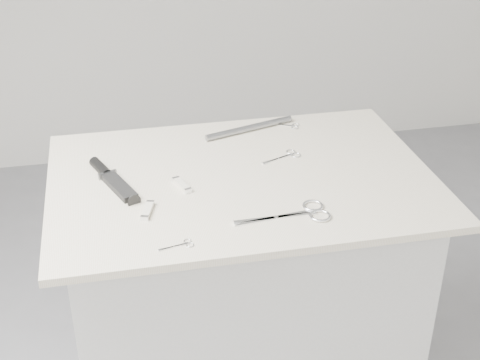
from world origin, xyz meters
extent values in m
cube|color=silver|center=(0.00, 0.00, 0.45)|extent=(0.90, 0.60, 0.90)
cube|color=beige|center=(0.00, 0.00, 0.91)|extent=(1.00, 0.70, 0.02)
cube|color=white|center=(0.04, -0.22, 0.92)|extent=(0.20, 0.04, 0.00)
cylinder|color=white|center=(0.04, -0.22, 0.92)|extent=(0.01, 0.01, 0.01)
torus|color=white|center=(0.14, -0.19, 0.92)|extent=(0.05, 0.05, 0.01)
torus|color=white|center=(0.14, -0.24, 0.92)|extent=(0.05, 0.05, 0.01)
cube|color=white|center=(0.12, 0.07, 0.92)|extent=(0.10, 0.06, 0.00)
cylinder|color=white|center=(0.12, 0.07, 0.92)|extent=(0.01, 0.01, 0.00)
torus|color=white|center=(0.16, 0.10, 0.92)|extent=(0.03, 0.03, 0.00)
torus|color=white|center=(0.17, 0.08, 0.92)|extent=(0.03, 0.03, 0.00)
cube|color=white|center=(0.18, 0.29, 0.92)|extent=(0.08, 0.05, 0.00)
cylinder|color=white|center=(0.18, 0.29, 0.92)|extent=(0.00, 0.00, 0.00)
torus|color=white|center=(0.23, 0.28, 0.92)|extent=(0.02, 0.02, 0.00)
torus|color=white|center=(0.22, 0.26, 0.92)|extent=(0.02, 0.02, 0.00)
cube|color=white|center=(-0.21, -0.29, 0.92)|extent=(0.07, 0.03, 0.00)
cylinder|color=white|center=(-0.21, -0.29, 0.92)|extent=(0.00, 0.00, 0.00)
torus|color=white|center=(-0.18, -0.27, 0.92)|extent=(0.02, 0.02, 0.00)
torus|color=white|center=(-0.18, -0.29, 0.92)|extent=(0.02, 0.02, 0.00)
cube|color=black|center=(-0.32, -0.01, 0.93)|extent=(0.09, 0.15, 0.02)
cube|color=gray|center=(-0.34, 0.06, 0.93)|extent=(0.05, 0.03, 0.02)
cylinder|color=black|center=(-0.36, 0.10, 0.93)|extent=(0.06, 0.10, 0.03)
cube|color=silver|center=(-0.16, -0.03, 0.92)|extent=(0.04, 0.08, 0.01)
cube|color=white|center=(-0.17, 0.01, 0.92)|extent=(0.02, 0.01, 0.01)
cube|color=white|center=(-0.15, -0.06, 0.92)|extent=(0.02, 0.01, 0.01)
cube|color=silver|center=(-0.26, -0.13, 0.92)|extent=(0.04, 0.08, 0.01)
cube|color=white|center=(-0.25, -0.10, 0.93)|extent=(0.02, 0.01, 0.01)
cube|color=white|center=(-0.27, -0.16, 0.93)|extent=(0.02, 0.01, 0.01)
cylinder|color=gray|center=(0.08, 0.27, 0.93)|extent=(0.28, 0.10, 0.02)
camera|label=1|loc=(-0.32, -1.50, 1.77)|focal=50.00mm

